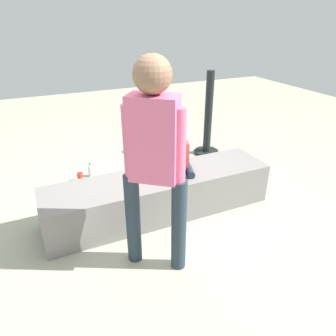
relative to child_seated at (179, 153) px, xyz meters
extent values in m
plane|color=#A5A78E|center=(-0.21, 0.00, -0.64)|extent=(12.00, 12.00, 0.00)
cube|color=gray|center=(-0.21, 0.00, -0.43)|extent=(2.33, 0.56, 0.43)
cylinder|color=#242D3F|center=(-0.03, -0.10, -0.18)|extent=(0.14, 0.26, 0.08)
cylinder|color=#242D3F|center=(0.08, -0.07, -0.18)|extent=(0.14, 0.26, 0.08)
cube|color=#EB4E4A|center=(-0.01, 0.02, -0.03)|extent=(0.24, 0.19, 0.28)
sphere|color=#8C664C|center=(-0.01, 0.02, 0.19)|extent=(0.16, 0.16, 0.16)
cylinder|color=#8C664C|center=(-0.12, -0.01, -0.04)|extent=(0.05, 0.05, 0.21)
cylinder|color=#8C664C|center=(0.10, 0.05, -0.04)|extent=(0.05, 0.05, 0.21)
cylinder|color=#24323F|center=(-0.39, -0.78, -0.24)|extent=(0.12, 0.12, 0.81)
cylinder|color=#24323F|center=(-0.68, -0.55, -0.24)|extent=(0.12, 0.12, 0.81)
cube|color=#E1638C|center=(-0.53, -0.67, 0.47)|extent=(0.40, 0.37, 0.62)
sphere|color=#8C664C|center=(-0.53, -0.67, 0.91)|extent=(0.26, 0.26, 0.26)
cylinder|color=#E1638C|center=(-0.39, -0.78, 0.41)|extent=(0.10, 0.10, 0.58)
cylinder|color=#E1638C|center=(-0.68, -0.56, 0.41)|extent=(0.10, 0.10, 0.58)
cylinder|color=white|center=(-0.25, -0.04, -0.21)|extent=(0.22, 0.22, 0.01)
cylinder|color=olive|center=(-0.25, -0.04, -0.18)|extent=(0.10, 0.10, 0.05)
cylinder|color=brown|center=(-0.25, -0.04, -0.15)|extent=(0.10, 0.10, 0.01)
cube|color=silver|center=(-0.19, -0.05, -0.20)|extent=(0.11, 0.04, 0.00)
cube|color=#4C99E0|center=(0.25, 0.63, -0.48)|extent=(0.22, 0.11, 0.33)
torus|color=white|center=(0.20, 0.63, -0.31)|extent=(0.09, 0.01, 0.09)
torus|color=white|center=(0.30, 0.63, -0.31)|extent=(0.09, 0.01, 0.09)
cylinder|color=black|center=(1.03, 1.15, -0.62)|extent=(0.36, 0.36, 0.04)
cylinder|color=black|center=(1.03, 1.15, -0.02)|extent=(0.11, 0.11, 1.17)
cylinder|color=silver|center=(-0.71, 1.11, -0.57)|extent=(0.06, 0.06, 0.14)
cone|color=silver|center=(-0.71, 1.11, -0.49)|extent=(0.06, 0.06, 0.03)
cylinder|color=#268C3F|center=(-0.71, 1.11, -0.47)|extent=(0.03, 0.03, 0.01)
cylinder|color=red|center=(-0.86, 1.04, -0.59)|extent=(0.07, 0.07, 0.11)
cube|color=black|center=(-0.09, 0.48, -0.52)|extent=(0.26, 0.14, 0.25)
torus|color=black|center=(-0.09, 0.48, -0.39)|extent=(0.19, 0.01, 0.19)
camera|label=1|loc=(-1.29, -2.56, 1.26)|focal=33.40mm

